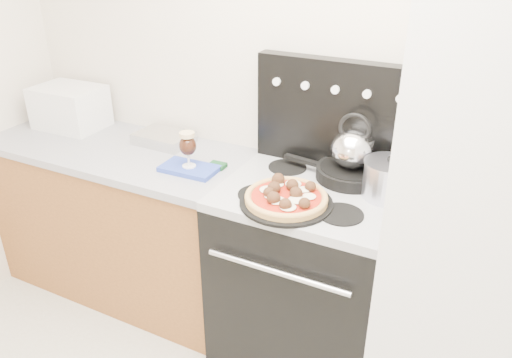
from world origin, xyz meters
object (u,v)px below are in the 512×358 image
Objects in this scene: toaster_oven at (70,107)px; stock_pot at (388,181)px; fridge at (488,225)px; beer_glass at (188,149)px; oven_mitt at (189,169)px; base_cabinet at (127,222)px; tea_kettle at (353,146)px; skillet at (350,173)px; pizza_pan at (286,202)px; stove_body at (307,278)px; pizza at (286,196)px.

toaster_oven reaches higher than stock_pot.
beer_glass is (-1.30, -0.03, 0.06)m from fridge.
beer_glass is at bearing 0.00° from oven_mitt.
tea_kettle reaches higher than base_cabinet.
fridge is 2.23m from toaster_oven.
beer_glass is 0.57× the size of skillet.
pizza_pan is at bearing -10.28° from base_cabinet.
beer_glass is at bearing 168.21° from pizza_pan.
stock_pot is (-0.40, 0.10, 0.05)m from fridge.
pizza_pan reaches higher than oven_mitt.
stove_body is 0.76m from oven_mitt.
toaster_oven reaches higher than base_cabinet.
oven_mitt is at bearing -174.99° from stove_body.
stock_pot is (0.30, 0.08, 0.56)m from stove_body.
toaster_oven is 1.51m from pizza_pan.
tea_kettle is at bearing 17.48° from beer_glass.
tea_kettle reaches higher than oven_mitt.
base_cabinet is at bearing 169.72° from pizza_pan.
skillet is 0.13m from tea_kettle.
skillet is at bearing -15.23° from tea_kettle.
fridge is 1.30m from beer_glass.
beer_glass is (0.51, -0.08, 0.58)m from base_cabinet.
stock_pot is (0.90, 0.13, -0.02)m from beer_glass.
beer_glass reaches higher than skillet.
fridge is 5.64× the size of pizza.
fridge is 0.41m from stock_pot.
toaster_oven is 1.80× the size of stock_pot.
oven_mitt is 0.70× the size of pizza_pan.
stove_body is 0.64m from stock_pot.
stove_body is at bearing -165.35° from stock_pot.
toaster_oven is 1.39× the size of oven_mitt.
toaster_oven reaches higher than stove_body.
stove_body is 4.26× the size of stock_pot.
oven_mitt is 0.87× the size of skillet.
oven_mitt is at bearing -12.96° from toaster_oven.
fridge is 10.85× the size of beer_glass.
beer_glass is at bearing -178.79° from fridge.
stock_pot reaches higher than oven_mitt.
pizza_pan reaches higher than base_cabinet.
stove_body is at bearing 74.06° from pizza.
stock_pot is at bearing 35.10° from pizza_pan.
tea_kettle is (1.64, 0.04, 0.06)m from toaster_oven.
tea_kettle reaches higher than stock_pot.
beer_glass is 0.57m from pizza_pan.
stove_body reaches higher than base_cabinet.
pizza is at bearing -13.06° from toaster_oven.
oven_mitt reaches higher than stove_body.
stock_pot is (0.90, 0.13, 0.08)m from oven_mitt.
tea_kettle is (0.12, 0.17, 0.64)m from stove_body.
stock_pot is at bearing 14.65° from stove_body.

